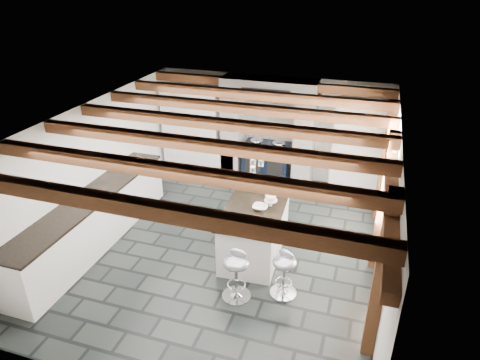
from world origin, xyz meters
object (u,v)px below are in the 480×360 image
(range_cooker, at_px, (267,161))
(bar_stool_far, at_px, (237,270))
(bar_stool_near, at_px, (285,269))
(kitchen_island, at_px, (255,227))

(range_cooker, relative_size, bar_stool_far, 1.27)
(bar_stool_near, distance_m, bar_stool_far, 0.69)
(range_cooker, xyz_separation_m, bar_stool_far, (0.55, -3.83, 0.02))
(range_cooker, height_order, bar_stool_far, range_cooker)
(bar_stool_near, xyz_separation_m, bar_stool_far, (-0.64, -0.27, 0.04))
(range_cooker, relative_size, bar_stool_near, 1.37)
(kitchen_island, bearing_deg, bar_stool_near, -55.68)
(kitchen_island, bearing_deg, range_cooker, 97.47)
(range_cooker, distance_m, kitchen_island, 2.69)
(bar_stool_near, height_order, bar_stool_far, bar_stool_far)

